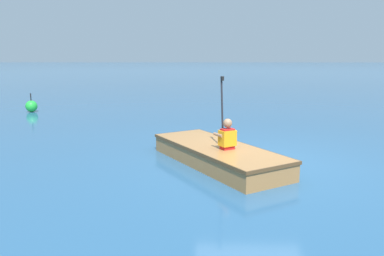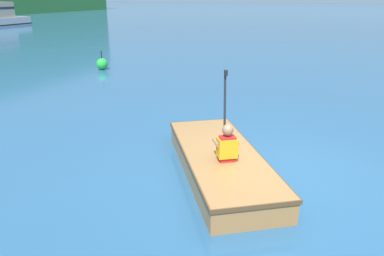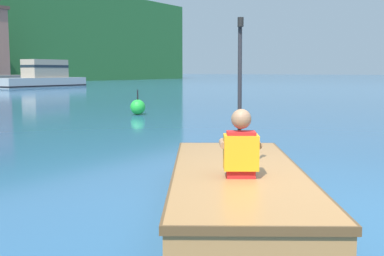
% 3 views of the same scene
% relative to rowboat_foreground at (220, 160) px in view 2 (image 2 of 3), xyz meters
% --- Properties ---
extents(ground_plane, '(300.00, 300.00, 0.00)m').
position_rel_rowboat_foreground_xyz_m(ground_plane, '(0.17, -0.82, -0.21)').
color(ground_plane, '#28567F').
extents(rowboat_foreground, '(3.40, 2.75, 0.37)m').
position_rel_rowboat_foreground_xyz_m(rowboat_foreground, '(0.00, 0.00, 0.00)').
color(rowboat_foreground, '#A3703D').
rests_on(rowboat_foreground, ground).
extents(person_paddler, '(0.45, 0.45, 1.36)m').
position_rel_rowboat_foreground_xyz_m(person_paddler, '(-0.30, -0.19, 0.43)').
color(person_paddler, red).
rests_on(person_paddler, rowboat_foreground).
extents(channel_buoy, '(0.44, 0.44, 0.72)m').
position_rel_rowboat_foreground_xyz_m(channel_buoy, '(6.92, 6.91, 0.01)').
color(channel_buoy, green).
rests_on(channel_buoy, ground).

